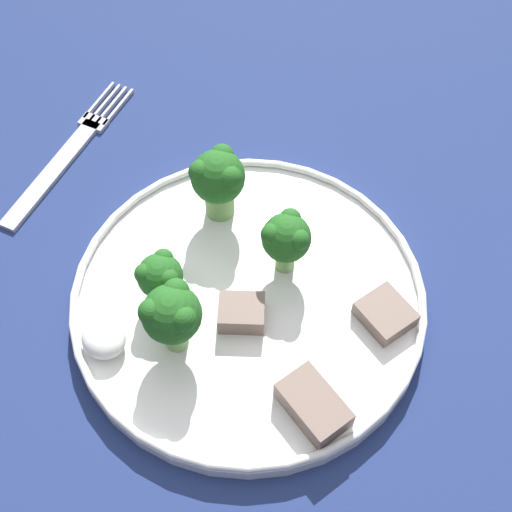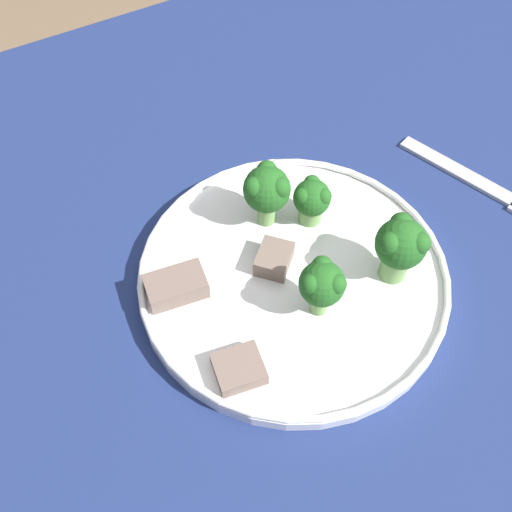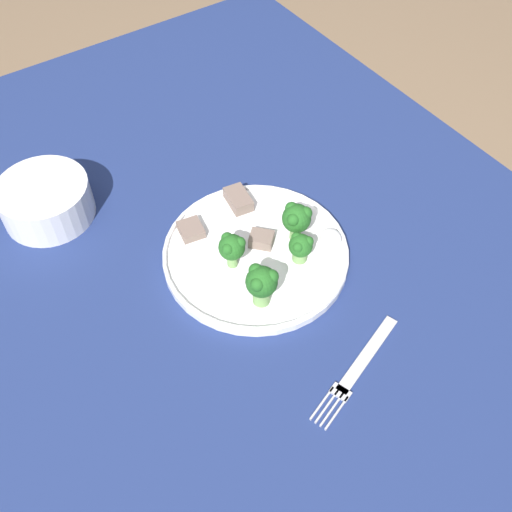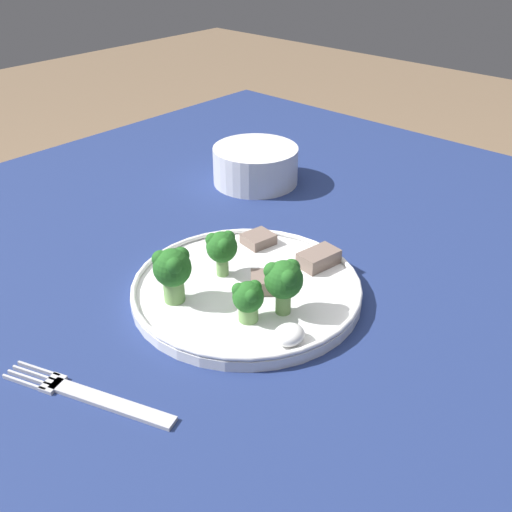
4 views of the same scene
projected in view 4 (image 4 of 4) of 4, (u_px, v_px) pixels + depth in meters
table at (170, 348)px, 0.72m from camera, size 1.36×1.02×0.70m
dinner_plate at (247, 289)px, 0.67m from camera, size 0.26×0.26×0.02m
fork at (89, 396)px, 0.54m from camera, size 0.08×0.17×0.00m
cream_bowl at (255, 166)px, 0.94m from camera, size 0.13×0.13×0.06m
broccoli_floret_near_rim_left at (284, 280)px, 0.61m from camera, size 0.04×0.04×0.06m
broccoli_floret_center_left at (248, 298)px, 0.61m from camera, size 0.03×0.03×0.04m
broccoli_floret_back_left at (222, 247)px, 0.68m from camera, size 0.04×0.04×0.05m
broccoli_floret_front_left at (172, 269)px, 0.63m from camera, size 0.04×0.04×0.06m
meat_slice_front_slice at (258, 239)px, 0.75m from camera, size 0.04×0.04×0.01m
meat_slice_middle_slice at (263, 282)px, 0.66m from camera, size 0.04×0.04×0.02m
meat_slice_rear_slice at (319, 258)px, 0.71m from camera, size 0.05×0.04×0.02m
sauce_dollop at (289, 335)px, 0.58m from camera, size 0.03×0.03×0.02m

